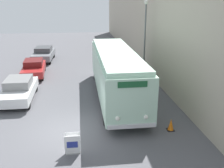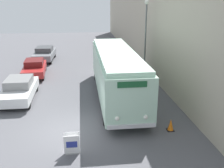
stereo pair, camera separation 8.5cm
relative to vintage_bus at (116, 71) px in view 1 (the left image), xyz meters
name	(u,v)px [view 1 (the left image)]	position (x,y,z in m)	size (l,w,h in m)	color
ground_plane	(70,130)	(-2.99, -4.43, -1.81)	(80.00, 80.00, 0.00)	#56565B
building_wall_right	(151,28)	(3.81, 5.57, 2.20)	(0.30, 60.00, 8.03)	#B2A893
vintage_bus	(116,71)	(0.00, 0.00, 0.00)	(2.51, 11.16, 3.19)	black
sign_board	(72,144)	(-2.81, -6.62, -1.35)	(0.67, 0.36, 0.95)	gray
streetlamp	(145,29)	(2.92, 3.99, 2.31)	(0.36, 0.36, 6.34)	#595E60
parked_car_near	(19,89)	(-6.41, 0.26, -1.07)	(1.89, 4.61, 1.47)	black
parked_car_mid	(34,68)	(-6.33, 5.99, -1.10)	(2.04, 4.54, 1.39)	black
parked_car_far	(44,54)	(-6.17, 11.77, -1.04)	(2.08, 4.81, 1.47)	black
traffic_cone	(171,125)	(2.13, -5.10, -1.50)	(0.36, 0.36, 0.64)	black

